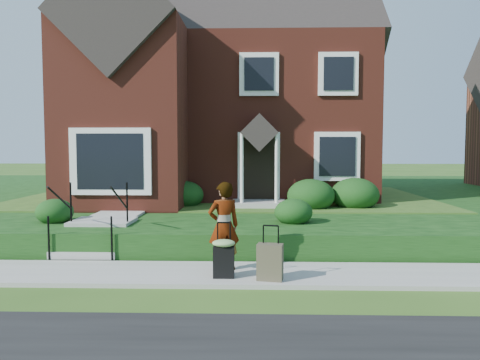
{
  "coord_description": "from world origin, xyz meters",
  "views": [
    {
      "loc": [
        1.03,
        -8.48,
        2.38
      ],
      "look_at": [
        0.73,
        2.0,
        1.65
      ],
      "focal_mm": 35.0,
      "sensor_mm": 36.0,
      "label": 1
    }
  ],
  "objects_px": {
    "woman": "(224,226)",
    "suitcase_black": "(224,256)",
    "suitcase_olive": "(270,262)",
    "front_steps": "(97,232)"
  },
  "relations": [
    {
      "from": "woman",
      "to": "suitcase_black",
      "type": "bearing_deg",
      "value": 72.24
    },
    {
      "from": "woman",
      "to": "suitcase_black",
      "type": "relative_size",
      "value": 1.69
    },
    {
      "from": "suitcase_black",
      "to": "suitcase_olive",
      "type": "xyz_separation_m",
      "value": [
        0.81,
        -0.14,
        -0.06
      ]
    },
    {
      "from": "front_steps",
      "to": "suitcase_black",
      "type": "bearing_deg",
      "value": -36.22
    },
    {
      "from": "front_steps",
      "to": "suitcase_black",
      "type": "distance_m",
      "value": 3.74
    },
    {
      "from": "front_steps",
      "to": "suitcase_black",
      "type": "relative_size",
      "value": 2.05
    },
    {
      "from": "suitcase_olive",
      "to": "woman",
      "type": "bearing_deg",
      "value": 152.87
    },
    {
      "from": "suitcase_black",
      "to": "suitcase_olive",
      "type": "height_order",
      "value": "suitcase_black"
    },
    {
      "from": "front_steps",
      "to": "suitcase_olive",
      "type": "relative_size",
      "value": 2.11
    },
    {
      "from": "front_steps",
      "to": "suitcase_olive",
      "type": "distance_m",
      "value": 4.49
    }
  ]
}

